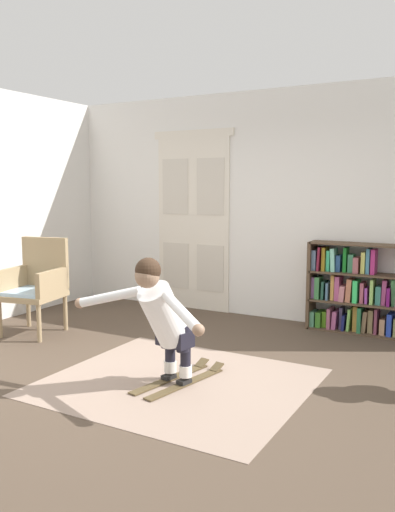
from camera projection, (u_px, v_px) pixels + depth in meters
name	position (u px, v px, depth m)	size (l,w,h in m)	color
ground_plane	(162.00, 379.00, 4.70)	(7.20, 7.20, 0.00)	#4D3E31
back_wall	(272.00, 206.00, 6.76)	(6.00, 0.10, 2.90)	silver
double_door	(193.00, 221.00, 7.28)	(1.22, 0.05, 2.45)	silver
rug	(178.00, 382.00, 4.61)	(2.18, 1.94, 0.01)	gray
bookshelf	(370.00, 295.00, 6.08)	(1.55, 0.30, 1.05)	#4F3C2B
wicker_chair	(36.00, 283.00, 6.14)	(0.70, 0.70, 1.10)	#9F855F
skis_pair	(180.00, 379.00, 4.64)	(0.45, 0.99, 0.07)	brown
person_skier	(162.00, 313.00, 4.38)	(1.42, 0.80, 1.06)	white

